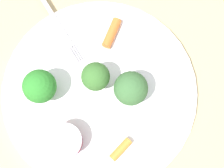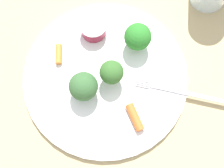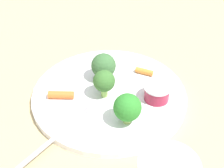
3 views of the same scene
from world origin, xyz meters
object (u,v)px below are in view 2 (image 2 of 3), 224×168
(plate, at_px, (106,77))
(sauce_cup, at_px, (93,28))
(broccoli_floret_0, at_px, (111,74))
(broccoli_floret_1, at_px, (138,37))
(carrot_stick_0, at_px, (135,117))
(broccoli_floret_2, at_px, (83,87))
(carrot_stick_1, at_px, (59,54))
(fork, at_px, (189,94))

(plate, distance_m, sauce_cup, 0.09)
(broccoli_floret_0, height_order, broccoli_floret_1, broccoli_floret_1)
(broccoli_floret_1, height_order, carrot_stick_0, broccoli_floret_1)
(broccoli_floret_2, bearing_deg, carrot_stick_1, -119.54)
(sauce_cup, height_order, broccoli_floret_2, broccoli_floret_2)
(carrot_stick_0, distance_m, fork, 0.10)
(broccoli_floret_2, height_order, fork, broccoli_floret_2)
(fork, bearing_deg, plate, -77.95)
(carrot_stick_0, bearing_deg, broccoli_floret_1, -157.55)
(sauce_cup, distance_m, fork, 0.20)
(sauce_cup, relative_size, broccoli_floret_0, 0.87)
(sauce_cup, relative_size, carrot_stick_1, 1.34)
(sauce_cup, bearing_deg, broccoli_floret_2, 18.42)
(sauce_cup, distance_m, broccoli_floret_2, 0.11)
(sauce_cup, height_order, broccoli_floret_1, broccoli_floret_1)
(broccoli_floret_2, bearing_deg, broccoli_floret_1, 159.14)
(carrot_stick_1, distance_m, fork, 0.24)
(broccoli_floret_1, xyz_separation_m, broccoli_floret_2, (0.12, -0.04, -0.00))
(plate, distance_m, carrot_stick_1, 0.09)
(broccoli_floret_1, relative_size, fork, 0.29)
(broccoli_floret_0, distance_m, carrot_stick_1, 0.11)
(plate, height_order, broccoli_floret_2, broccoli_floret_2)
(broccoli_floret_0, distance_m, broccoli_floret_2, 0.05)
(broccoli_floret_1, distance_m, carrot_stick_1, 0.14)
(broccoli_floret_0, height_order, broccoli_floret_2, same)
(carrot_stick_0, distance_m, carrot_stick_1, 0.17)
(broccoli_floret_1, relative_size, carrot_stick_1, 1.60)
(broccoli_floret_1, distance_m, fork, 0.13)
(carrot_stick_1, height_order, fork, carrot_stick_1)
(broccoli_floret_0, distance_m, broccoli_floret_1, 0.08)
(broccoli_floret_1, bearing_deg, fork, 68.69)
(plate, bearing_deg, carrot_stick_1, -90.25)
(fork, bearing_deg, broccoli_floret_2, -66.50)
(sauce_cup, relative_size, broccoli_floret_2, 0.86)
(sauce_cup, distance_m, broccoli_floret_0, 0.10)
(plate, height_order, carrot_stick_0, carrot_stick_0)
(plate, bearing_deg, broccoli_floret_0, 74.85)
(carrot_stick_0, height_order, carrot_stick_1, carrot_stick_0)
(broccoli_floret_0, xyz_separation_m, carrot_stick_1, (-0.00, -0.10, -0.03))
(broccoli_floret_0, bearing_deg, carrot_stick_0, 56.02)
(broccoli_floret_1, bearing_deg, plate, -18.10)
(plate, xyz_separation_m, broccoli_floret_1, (-0.08, 0.02, 0.04))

